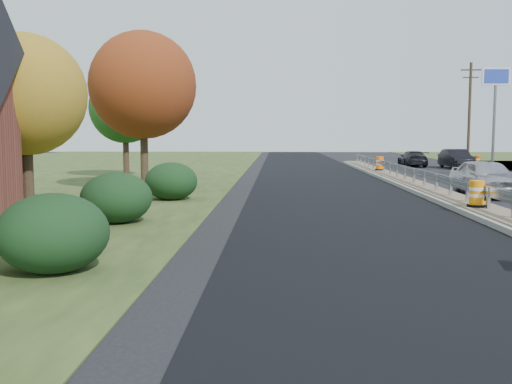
{
  "coord_description": "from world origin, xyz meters",
  "views": [
    {
      "loc": [
        -6.79,
        -16.44,
        2.6
      ],
      "look_at": [
        -7.34,
        -1.57,
        1.1
      ],
      "focal_mm": 40.0,
      "sensor_mm": 36.0,
      "label": 1
    }
  ],
  "objects_px": {
    "barrel_median_mid": "(477,194)",
    "barrel_shoulder_far": "(477,162)",
    "car_silver": "(486,177)",
    "barrel_median_far": "(380,164)",
    "car_dark_mid": "(456,159)",
    "car_dark_far": "(413,159)"
  },
  "relations": [
    {
      "from": "barrel_median_mid",
      "to": "car_silver",
      "type": "height_order",
      "value": "car_silver"
    },
    {
      "from": "barrel_median_far",
      "to": "car_silver",
      "type": "xyz_separation_m",
      "value": [
        2.06,
        -13.72,
        0.11
      ]
    },
    {
      "from": "barrel_shoulder_far",
      "to": "barrel_median_mid",
      "type": "bearing_deg",
      "value": -109.09
    },
    {
      "from": "car_dark_mid",
      "to": "barrel_median_mid",
      "type": "bearing_deg",
      "value": -106.57
    },
    {
      "from": "car_silver",
      "to": "car_dark_far",
      "type": "bearing_deg",
      "value": 80.4
    },
    {
      "from": "barrel_median_far",
      "to": "car_silver",
      "type": "distance_m",
      "value": 13.87
    },
    {
      "from": "car_silver",
      "to": "car_dark_far",
      "type": "height_order",
      "value": "car_silver"
    },
    {
      "from": "barrel_shoulder_far",
      "to": "car_dark_far",
      "type": "relative_size",
      "value": 0.21
    },
    {
      "from": "car_dark_mid",
      "to": "car_dark_far",
      "type": "bearing_deg",
      "value": 133.35
    },
    {
      "from": "barrel_shoulder_far",
      "to": "car_silver",
      "type": "bearing_deg",
      "value": -108.2
    },
    {
      "from": "barrel_median_mid",
      "to": "barrel_shoulder_far",
      "type": "height_order",
      "value": "barrel_median_mid"
    },
    {
      "from": "car_silver",
      "to": "car_dark_mid",
      "type": "relative_size",
      "value": 1.01
    },
    {
      "from": "barrel_median_mid",
      "to": "car_silver",
      "type": "xyz_separation_m",
      "value": [
        2.35,
        5.72,
        0.13
      ]
    },
    {
      "from": "barrel_median_mid",
      "to": "car_dark_mid",
      "type": "relative_size",
      "value": 0.19
    },
    {
      "from": "barrel_median_mid",
      "to": "barrel_median_far",
      "type": "distance_m",
      "value": 19.44
    },
    {
      "from": "car_dark_mid",
      "to": "car_dark_far",
      "type": "relative_size",
      "value": 1.03
    },
    {
      "from": "barrel_median_far",
      "to": "car_dark_mid",
      "type": "distance_m",
      "value": 9.23
    },
    {
      "from": "barrel_median_mid",
      "to": "car_silver",
      "type": "distance_m",
      "value": 6.18
    },
    {
      "from": "car_dark_mid",
      "to": "car_dark_far",
      "type": "distance_m",
      "value": 3.85
    },
    {
      "from": "car_dark_far",
      "to": "car_silver",
      "type": "bearing_deg",
      "value": 85.59
    },
    {
      "from": "barrel_median_far",
      "to": "car_dark_mid",
      "type": "height_order",
      "value": "car_dark_mid"
    },
    {
      "from": "barrel_median_mid",
      "to": "car_silver",
      "type": "relative_size",
      "value": 0.19
    }
  ]
}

